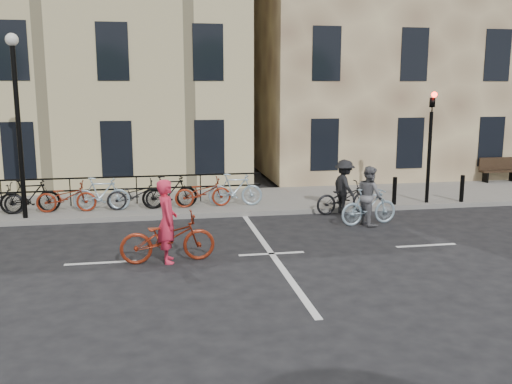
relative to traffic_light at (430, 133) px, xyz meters
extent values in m
plane|color=black|center=(-6.20, -4.34, -2.45)|extent=(120.00, 120.00, 0.00)
cube|color=slate|center=(-10.20, 1.66, -2.38)|extent=(46.00, 4.00, 0.15)
cube|color=#866C51|center=(2.80, 8.66, 3.70)|extent=(14.00, 10.00, 12.00)
cylinder|color=black|center=(0.00, 0.01, -0.80)|extent=(0.12, 0.12, 3.00)
imported|color=black|center=(0.00, 0.01, 1.15)|extent=(0.15, 0.18, 0.90)
sphere|color=#FF0C05|center=(0.00, -0.11, 1.25)|extent=(0.18, 0.18, 0.18)
cylinder|color=black|center=(-12.70, 0.06, 0.20)|extent=(0.14, 0.14, 5.00)
sphere|color=silver|center=(-12.70, 0.06, 2.80)|extent=(0.36, 0.36, 0.36)
cylinder|color=black|center=(-1.20, -0.09, -1.85)|extent=(0.14, 0.14, 0.90)
cylinder|color=black|center=(1.20, -0.09, -1.85)|extent=(0.14, 0.14, 0.90)
cube|color=black|center=(4.20, 3.31, -2.10)|extent=(0.06, 0.38, 0.40)
cube|color=black|center=(5.40, 3.31, -2.10)|extent=(0.06, 0.38, 0.40)
cube|color=black|center=(4.80, 3.31, -1.87)|extent=(1.60, 0.40, 0.06)
cube|color=black|center=(4.80, 3.49, -1.58)|extent=(1.60, 0.06, 0.50)
cube|color=black|center=(-10.02, 1.56, -1.83)|extent=(9.35, 0.04, 0.95)
imported|color=black|center=(-12.65, 0.66, -1.78)|extent=(1.75, 0.49, 1.05)
imported|color=maroon|center=(-11.60, 0.66, -1.83)|extent=(1.80, 0.63, 0.95)
imported|color=#95B1C3|center=(-10.55, 0.66, -1.78)|extent=(1.75, 0.49, 1.05)
imported|color=black|center=(-9.50, 0.66, -1.83)|extent=(1.80, 0.63, 0.95)
imported|color=black|center=(-8.45, 0.66, -1.78)|extent=(1.75, 0.49, 1.05)
imported|color=maroon|center=(-7.40, 0.66, -1.83)|extent=(1.80, 0.63, 0.95)
imported|color=#95B1C3|center=(-6.35, 0.66, -1.78)|extent=(1.75, 0.49, 1.05)
imported|color=maroon|center=(-8.67, -4.51, -1.89)|extent=(2.21, 0.90, 1.13)
imported|color=#DD2745|center=(-8.67, -4.51, -1.49)|extent=(0.51, 0.73, 1.92)
imported|color=#95B1C3|center=(-2.82, -1.98, -1.92)|extent=(1.84, 0.79, 1.07)
imported|color=slate|center=(-2.82, -1.98, -1.59)|extent=(0.78, 0.93, 1.72)
imported|color=black|center=(-3.04, -0.44, -1.95)|extent=(2.01, 0.99, 1.01)
imported|color=black|center=(-3.04, -0.44, -1.60)|extent=(0.82, 1.20, 1.71)
camera|label=1|loc=(-8.94, -17.27, 1.56)|focal=40.00mm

